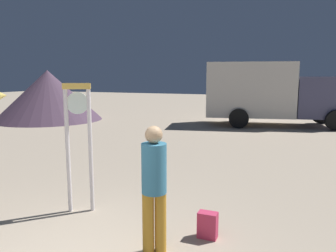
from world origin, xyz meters
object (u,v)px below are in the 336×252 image
at_px(standing_clock, 79,135).
at_px(person_near_clock, 154,183).
at_px(box_truck_near, 265,92).
at_px(backpack, 208,225).
at_px(dome_tent, 48,95).

xyz_separation_m(standing_clock, person_near_clock, (1.76, -0.76, -0.40)).
height_order(person_near_clock, box_truck_near, box_truck_near).
distance_m(person_near_clock, backpack, 1.16).
relative_size(backpack, dome_tent, 0.07).
height_order(backpack, dome_tent, dome_tent).
bearing_deg(dome_tent, standing_clock, -45.69).
distance_m(standing_clock, person_near_clock, 1.96).
bearing_deg(dome_tent, backpack, -39.63).
bearing_deg(box_truck_near, dome_tent, -168.16).
xyz_separation_m(backpack, box_truck_near, (-0.42, 11.93, 1.43)).
height_order(backpack, box_truck_near, box_truck_near).
bearing_deg(backpack, person_near_clock, -130.65).
distance_m(person_near_clock, box_truck_near, 12.61).
relative_size(standing_clock, box_truck_near, 0.34).
distance_m(standing_clock, dome_tent, 13.26).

